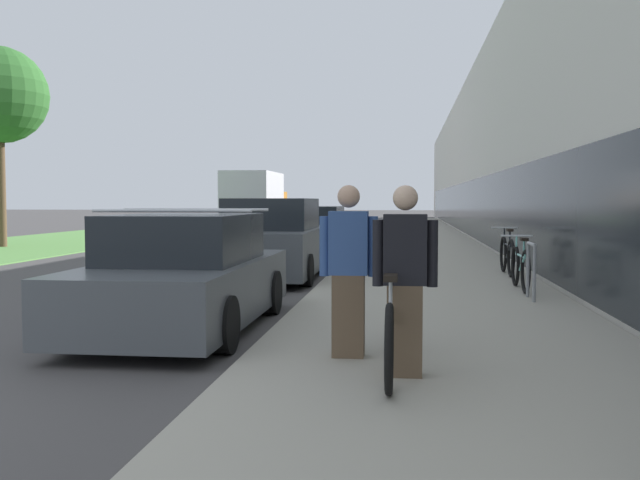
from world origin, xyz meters
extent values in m
cube|color=#A39E8E|center=(5.87, 21.00, 0.05)|extent=(4.00, 70.00, 0.10)
cube|color=silver|center=(12.91, 29.00, 3.41)|extent=(10.00, 70.00, 6.81)
cube|color=#1E2328|center=(7.95, 29.00, 1.25)|extent=(0.10, 63.00, 2.20)
cube|color=#5B9347|center=(-7.74, 25.00, 0.01)|extent=(6.96, 70.00, 0.03)
torus|color=black|center=(5.28, 3.70, 0.45)|extent=(0.06, 0.70, 0.70)
torus|color=black|center=(5.28, 1.76, 0.45)|extent=(0.06, 0.70, 0.70)
cylinder|color=#B7BCC1|center=(5.28, 2.73, 0.66)|extent=(0.04, 1.65, 0.04)
cylinder|color=#B7BCC1|center=(5.28, 2.34, 0.56)|extent=(0.04, 0.98, 0.32)
cylinder|color=#B7BCC1|center=(5.28, 2.11, 0.81)|extent=(0.03, 0.03, 0.29)
cube|color=black|center=(5.28, 2.11, 0.95)|extent=(0.11, 0.22, 0.05)
cylinder|color=#B7BCC1|center=(5.28, 3.54, 0.81)|extent=(0.03, 0.03, 0.30)
cylinder|color=silver|center=(5.28, 3.54, 0.97)|extent=(0.52, 0.03, 0.03)
cube|color=brown|center=(5.39, 2.38, 0.48)|extent=(0.29, 0.21, 0.76)
cube|color=black|center=(5.39, 2.38, 1.16)|extent=(0.36, 0.21, 0.59)
cylinder|color=black|center=(5.17, 2.38, 1.13)|extent=(0.09, 0.09, 0.55)
cylinder|color=black|center=(5.62, 2.38, 1.13)|extent=(0.09, 0.09, 0.55)
sphere|color=beige|center=(5.39, 2.38, 1.59)|extent=(0.21, 0.21, 0.21)
cube|color=brown|center=(4.87, 3.05, 0.49)|extent=(0.30, 0.21, 0.77)
cube|color=#33518E|center=(4.87, 3.05, 1.17)|extent=(0.36, 0.21, 0.59)
cylinder|color=#33518E|center=(4.64, 3.05, 1.14)|extent=(0.09, 0.09, 0.56)
cylinder|color=#33518E|center=(5.09, 3.05, 1.14)|extent=(0.09, 0.09, 0.56)
sphere|color=tan|center=(4.87, 3.05, 1.60)|extent=(0.21, 0.21, 0.21)
cylinder|color=gray|center=(7.23, 6.93, 0.51)|extent=(0.05, 0.05, 0.82)
cylinder|color=gray|center=(7.23, 7.48, 0.51)|extent=(0.05, 0.05, 0.82)
cylinder|color=gray|center=(7.23, 7.21, 0.92)|extent=(0.05, 0.55, 0.05)
torus|color=black|center=(7.26, 8.91, 0.45)|extent=(0.06, 0.70, 0.70)
torus|color=black|center=(7.26, 7.86, 0.45)|extent=(0.06, 0.70, 0.70)
cylinder|color=#7AD1C6|center=(7.26, 8.39, 0.66)|extent=(0.04, 0.90, 0.04)
cylinder|color=#7AD1C6|center=(7.26, 8.17, 0.56)|extent=(0.04, 0.54, 0.32)
cylinder|color=#7AD1C6|center=(7.26, 8.05, 0.80)|extent=(0.03, 0.03, 0.29)
cube|color=black|center=(7.26, 8.05, 0.95)|extent=(0.11, 0.22, 0.05)
cylinder|color=#7AD1C6|center=(7.26, 8.83, 0.81)|extent=(0.03, 0.03, 0.30)
cylinder|color=silver|center=(7.26, 8.83, 0.96)|extent=(0.52, 0.03, 0.03)
torus|color=black|center=(7.38, 11.34, 0.47)|extent=(0.06, 0.73, 0.73)
torus|color=black|center=(7.38, 10.28, 0.47)|extent=(0.06, 0.73, 0.73)
cylinder|color=black|center=(7.38, 10.81, 0.69)|extent=(0.04, 0.90, 0.04)
cylinder|color=black|center=(7.38, 10.59, 0.58)|extent=(0.04, 0.55, 0.33)
cylinder|color=black|center=(7.38, 10.47, 0.84)|extent=(0.03, 0.03, 0.30)
cube|color=black|center=(7.38, 10.47, 0.99)|extent=(0.11, 0.22, 0.05)
cylinder|color=black|center=(7.38, 11.25, 0.85)|extent=(0.03, 0.03, 0.32)
cylinder|color=silver|center=(7.38, 11.25, 1.01)|extent=(0.52, 0.03, 0.03)
cube|color=#4C5156|center=(2.75, 4.73, 0.49)|extent=(1.75, 4.26, 0.68)
cube|color=#1E2328|center=(2.75, 4.73, 1.11)|extent=(1.51, 2.13, 0.56)
cylinder|color=silver|center=(2.75, 5.20, 1.45)|extent=(1.87, 0.04, 0.04)
cylinder|color=silver|center=(2.75, 4.26, 1.45)|extent=(1.87, 0.04, 0.04)
cylinder|color=black|center=(1.94, 6.01, 0.30)|extent=(0.22, 0.60, 0.60)
cylinder|color=black|center=(3.56, 6.01, 0.30)|extent=(0.22, 0.60, 0.60)
cylinder|color=black|center=(1.94, 3.46, 0.30)|extent=(0.22, 0.60, 0.60)
cylinder|color=black|center=(3.56, 3.46, 0.30)|extent=(0.22, 0.60, 0.60)
cube|color=#4C5156|center=(2.74, 10.46, 0.57)|extent=(1.86, 4.37, 0.84)
cube|color=#1E2328|center=(2.74, 10.46, 1.30)|extent=(1.60, 2.18, 0.61)
cylinder|color=black|center=(1.87, 11.77, 0.30)|extent=(0.22, 0.60, 0.60)
cylinder|color=black|center=(3.60, 11.77, 0.30)|extent=(0.22, 0.60, 0.60)
cylinder|color=black|center=(1.87, 9.15, 0.30)|extent=(0.22, 0.60, 0.60)
cylinder|color=black|center=(3.60, 9.15, 0.30)|extent=(0.22, 0.60, 0.60)
cube|color=black|center=(2.77, 16.13, 0.49)|extent=(1.88, 4.65, 0.69)
cube|color=#1E2328|center=(2.77, 16.13, 1.12)|extent=(1.62, 2.32, 0.56)
cylinder|color=black|center=(1.89, 17.53, 0.30)|extent=(0.22, 0.60, 0.60)
cylinder|color=black|center=(3.64, 17.53, 0.30)|extent=(0.22, 0.60, 0.60)
cylinder|color=black|center=(1.89, 14.74, 0.30)|extent=(0.22, 0.60, 0.60)
cylinder|color=black|center=(3.64, 14.74, 0.30)|extent=(0.22, 0.60, 0.60)
cube|color=orange|center=(-2.56, 36.14, 1.14)|extent=(2.22, 1.64, 1.82)
cube|color=silver|center=(-2.56, 32.86, 1.63)|extent=(2.41, 4.92, 2.79)
cylinder|color=black|center=(-3.67, 35.72, 0.42)|extent=(0.28, 0.84, 0.84)
cylinder|color=black|center=(-1.46, 35.72, 0.42)|extent=(0.28, 0.84, 0.84)
cylinder|color=black|center=(-3.67, 31.88, 0.42)|extent=(0.28, 0.84, 0.84)
cylinder|color=black|center=(-1.46, 31.88, 0.42)|extent=(0.28, 0.84, 0.84)
cylinder|color=brown|center=(-7.92, 18.60, 1.96)|extent=(0.28, 0.28, 3.92)
camera|label=1|loc=(5.40, -3.55, 1.57)|focal=40.00mm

